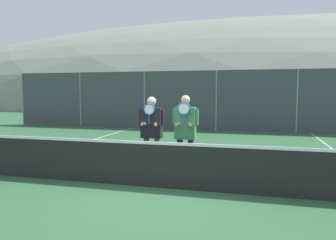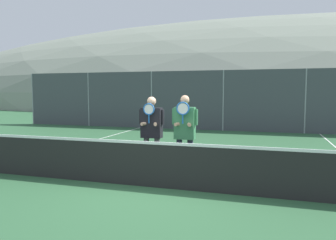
% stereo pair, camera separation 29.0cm
% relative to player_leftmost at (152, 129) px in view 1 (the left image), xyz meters
% --- Properties ---
extents(ground_plane, '(120.00, 120.00, 0.00)m').
position_rel_player_leftmost_xyz_m(ground_plane, '(0.41, -0.94, -1.09)').
color(ground_plane, '#2D5B38').
extents(hill_distant, '(135.22, 75.12, 26.29)m').
position_rel_player_leftmost_xyz_m(hill_distant, '(0.41, 55.05, -1.09)').
color(hill_distant, gray).
rests_on(hill_distant, ground_plane).
extents(clubhouse_building, '(18.45, 5.50, 3.28)m').
position_rel_player_leftmost_xyz_m(clubhouse_building, '(-0.79, 17.73, 0.57)').
color(clubhouse_building, tan).
rests_on(clubhouse_building, ground_plane).
extents(fence_back, '(22.80, 0.06, 3.01)m').
position_rel_player_leftmost_xyz_m(fence_back, '(0.41, 9.25, 0.41)').
color(fence_back, gray).
rests_on(fence_back, ground_plane).
extents(tennis_net, '(11.98, 0.09, 1.04)m').
position_rel_player_leftmost_xyz_m(tennis_net, '(0.41, -0.94, -0.60)').
color(tennis_net, gray).
rests_on(tennis_net, ground_plane).
extents(court_line_left_sideline, '(0.05, 16.00, 0.01)m').
position_rel_player_leftmost_xyz_m(court_line_left_sideline, '(-4.05, 2.06, -1.08)').
color(court_line_left_sideline, white).
rests_on(court_line_left_sideline, ground_plane).
extents(player_leftmost, '(0.62, 0.34, 1.84)m').
position_rel_player_leftmost_xyz_m(player_leftmost, '(0.00, 0.00, 0.00)').
color(player_leftmost, '#56565B').
rests_on(player_leftmost, ground_plane).
extents(player_center_left, '(0.59, 0.34, 1.87)m').
position_rel_player_leftmost_xyz_m(player_center_left, '(0.82, -0.10, 0.01)').
color(player_center_left, '#232838').
rests_on(player_center_left, ground_plane).
extents(car_far_left, '(4.05, 1.99, 1.75)m').
position_rel_player_leftmost_xyz_m(car_far_left, '(-6.01, 12.64, -0.19)').
color(car_far_left, slate).
rests_on(car_far_left, ground_plane).
extents(car_left_of_center, '(4.54, 2.08, 1.88)m').
position_rel_player_leftmost_xyz_m(car_left_of_center, '(-1.12, 12.91, -0.14)').
color(car_left_of_center, '#285638').
rests_on(car_left_of_center, ground_plane).
extents(car_center, '(4.29, 1.91, 1.88)m').
position_rel_player_leftmost_xyz_m(car_center, '(3.90, 12.93, -0.14)').
color(car_center, '#B2B7BC').
rests_on(car_center, ground_plane).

